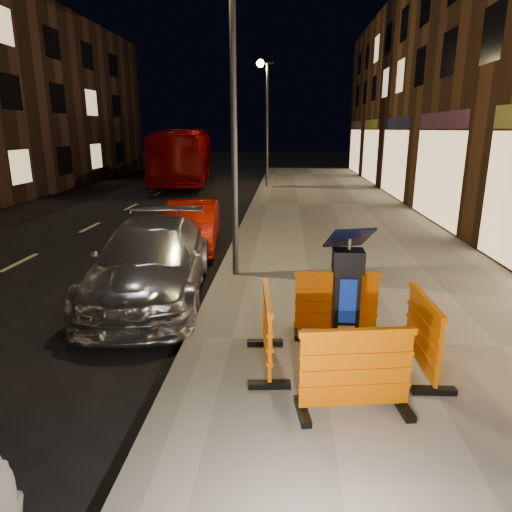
# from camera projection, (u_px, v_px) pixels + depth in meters

# --- Properties ---
(ground_plane) EXTENTS (120.00, 120.00, 0.00)m
(ground_plane) POSITION_uv_depth(u_px,v_px,m) (196.00, 347.00, 6.60)
(ground_plane) COLOR black
(ground_plane) RESTS_ON ground
(sidewalk) EXTENTS (6.00, 60.00, 0.15)m
(sidewalk) POSITION_uv_depth(u_px,v_px,m) (408.00, 348.00, 6.39)
(sidewalk) COLOR gray
(sidewalk) RESTS_ON ground
(kerb) EXTENTS (0.30, 60.00, 0.15)m
(kerb) POSITION_uv_depth(u_px,v_px,m) (196.00, 342.00, 6.58)
(kerb) COLOR slate
(kerb) RESTS_ON ground
(parking_kiosk) EXTENTS (0.57, 0.57, 1.71)m
(parking_kiosk) POSITION_uv_depth(u_px,v_px,m) (346.00, 304.00, 5.51)
(parking_kiosk) COLOR black
(parking_kiosk) RESTS_ON sidewalk
(barrier_front) EXTENTS (1.28, 0.67, 0.95)m
(barrier_front) POSITION_uv_depth(u_px,v_px,m) (355.00, 372.00, 4.70)
(barrier_front) COLOR #FB7001
(barrier_front) RESTS_ON sidewalk
(barrier_back) EXTENTS (1.22, 0.51, 0.95)m
(barrier_back) POSITION_uv_depth(u_px,v_px,m) (336.00, 304.00, 6.53)
(barrier_back) COLOR #FB7001
(barrier_back) RESTS_ON sidewalk
(barrier_kerbside) EXTENTS (0.61, 1.26, 0.95)m
(barrier_kerbside) POSITION_uv_depth(u_px,v_px,m) (267.00, 330.00, 5.67)
(barrier_kerbside) COLOR #FB7001
(barrier_kerbside) RESTS_ON sidewalk
(barrier_bldgside) EXTENTS (0.53, 1.23, 0.95)m
(barrier_bldgside) POSITION_uv_depth(u_px,v_px,m) (423.00, 334.00, 5.55)
(barrier_bldgside) COLOR #FB7001
(barrier_bldgside) RESTS_ON sidewalk
(car_silver) EXTENTS (2.44, 4.94, 1.38)m
(car_silver) POSITION_uv_depth(u_px,v_px,m) (154.00, 296.00, 8.59)
(car_silver) COLOR #B2B2B7
(car_silver) RESTS_ON ground
(car_red) EXTENTS (1.65, 3.80, 1.22)m
(car_red) POSITION_uv_depth(u_px,v_px,m) (193.00, 247.00, 12.14)
(car_red) COLOR #9A1003
(car_red) RESTS_ON ground
(bus_doubledecker) EXTENTS (3.78, 11.08, 3.02)m
(bus_doubledecker) POSITION_uv_depth(u_px,v_px,m) (185.00, 183.00, 26.70)
(bus_doubledecker) COLOR #810303
(bus_doubledecker) RESTS_ON ground
(street_lamp_mid) EXTENTS (0.12, 0.12, 6.00)m
(street_lamp_mid) POSITION_uv_depth(u_px,v_px,m) (234.00, 123.00, 8.63)
(street_lamp_mid) COLOR #3F3F44
(street_lamp_mid) RESTS_ON sidewalk
(street_lamp_far) EXTENTS (0.12, 0.12, 6.00)m
(street_lamp_far) POSITION_uv_depth(u_px,v_px,m) (267.00, 127.00, 23.04)
(street_lamp_far) COLOR #3F3F44
(street_lamp_far) RESTS_ON sidewalk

